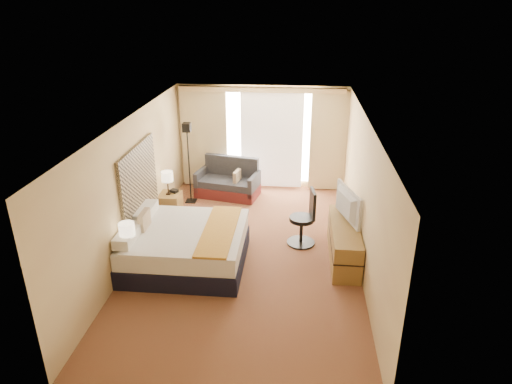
# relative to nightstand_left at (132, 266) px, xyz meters

# --- Properties ---
(floor) EXTENTS (4.20, 7.00, 0.02)m
(floor) POSITION_rel_nightstand_left_xyz_m (1.87, 1.05, -0.28)
(floor) COLOR #521817
(floor) RESTS_ON ground
(ceiling) EXTENTS (4.20, 7.00, 0.02)m
(ceiling) POSITION_rel_nightstand_left_xyz_m (1.87, 1.05, 2.33)
(ceiling) COLOR silver
(ceiling) RESTS_ON wall_back
(wall_back) EXTENTS (4.20, 0.02, 2.60)m
(wall_back) POSITION_rel_nightstand_left_xyz_m (1.87, 4.55, 1.02)
(wall_back) COLOR beige
(wall_back) RESTS_ON ground
(wall_front) EXTENTS (4.20, 0.02, 2.60)m
(wall_front) POSITION_rel_nightstand_left_xyz_m (1.87, -2.45, 1.02)
(wall_front) COLOR beige
(wall_front) RESTS_ON ground
(wall_left) EXTENTS (0.02, 7.00, 2.60)m
(wall_left) POSITION_rel_nightstand_left_xyz_m (-0.23, 1.05, 1.02)
(wall_left) COLOR beige
(wall_left) RESTS_ON ground
(wall_right) EXTENTS (0.02, 7.00, 2.60)m
(wall_right) POSITION_rel_nightstand_left_xyz_m (3.97, 1.05, 1.02)
(wall_right) COLOR beige
(wall_right) RESTS_ON ground
(headboard) EXTENTS (0.06, 1.85, 1.50)m
(headboard) POSITION_rel_nightstand_left_xyz_m (-0.19, 1.25, 1.01)
(headboard) COLOR black
(headboard) RESTS_ON wall_left
(nightstand_left) EXTENTS (0.45, 0.52, 0.55)m
(nightstand_left) POSITION_rel_nightstand_left_xyz_m (0.00, 0.00, 0.00)
(nightstand_left) COLOR olive
(nightstand_left) RESTS_ON floor
(nightstand_right) EXTENTS (0.45, 0.52, 0.55)m
(nightstand_right) POSITION_rel_nightstand_left_xyz_m (0.00, 2.50, 0.00)
(nightstand_right) COLOR olive
(nightstand_right) RESTS_ON floor
(media_dresser) EXTENTS (0.50, 1.80, 0.70)m
(media_dresser) POSITION_rel_nightstand_left_xyz_m (3.70, 1.05, 0.07)
(media_dresser) COLOR olive
(media_dresser) RESTS_ON floor
(window) EXTENTS (2.30, 0.02, 2.30)m
(window) POSITION_rel_nightstand_left_xyz_m (2.12, 4.52, 1.04)
(window) COLOR white
(window) RESTS_ON wall_back
(curtains) EXTENTS (4.12, 0.19, 2.56)m
(curtains) POSITION_rel_nightstand_left_xyz_m (1.87, 4.44, 1.13)
(curtains) COLOR beige
(curtains) RESTS_ON floor
(bed) EXTENTS (2.11, 1.93, 1.02)m
(bed) POSITION_rel_nightstand_left_xyz_m (0.81, 0.59, 0.10)
(bed) COLOR black
(bed) RESTS_ON floor
(loveseat) EXTENTS (1.62, 1.08, 0.93)m
(loveseat) POSITION_rel_nightstand_left_xyz_m (1.10, 3.83, 0.03)
(loveseat) COLOR #531917
(loveseat) RESTS_ON floor
(floor_lamp) EXTENTS (0.25, 0.25, 1.94)m
(floor_lamp) POSITION_rel_nightstand_left_xyz_m (0.26, 3.35, 1.09)
(floor_lamp) COLOR black
(floor_lamp) RESTS_ON floor
(desk_chair) EXTENTS (0.55, 0.55, 1.14)m
(desk_chair) POSITION_rel_nightstand_left_xyz_m (2.97, 1.56, 0.23)
(desk_chair) COLOR black
(desk_chair) RESTS_ON floor
(lamp_left) EXTENTS (0.26, 0.26, 0.56)m
(lamp_left) POSITION_rel_nightstand_left_xyz_m (-0.00, -0.02, 0.70)
(lamp_left) COLOR black
(lamp_left) RESTS_ON nightstand_left
(lamp_right) EXTENTS (0.25, 0.25, 0.53)m
(lamp_right) POSITION_rel_nightstand_left_xyz_m (-0.02, 2.47, 0.69)
(lamp_right) COLOR black
(lamp_right) RESTS_ON nightstand_right
(tissue_box) EXTENTS (0.17, 0.17, 0.11)m
(tissue_box) POSITION_rel_nightstand_left_xyz_m (0.01, 0.13, 0.33)
(tissue_box) COLOR #7FA7C5
(tissue_box) RESTS_ON nightstand_left
(telephone) EXTENTS (0.21, 0.19, 0.07)m
(telephone) POSITION_rel_nightstand_left_xyz_m (0.07, 2.60, 0.31)
(telephone) COLOR black
(telephone) RESTS_ON nightstand_right
(television) EXTENTS (0.45, 1.06, 0.61)m
(television) POSITION_rel_nightstand_left_xyz_m (3.65, 1.29, 0.73)
(television) COLOR black
(television) RESTS_ON media_dresser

